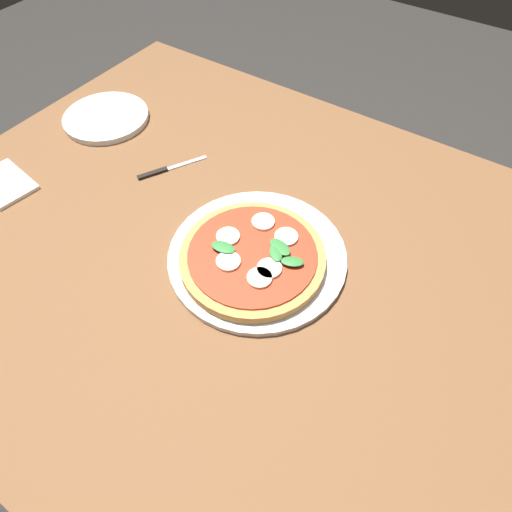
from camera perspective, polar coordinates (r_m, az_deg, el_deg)
ground_plane at (r=1.47m, az=-1.76°, el=-17.27°), size 6.00×6.00×0.00m
dining_table at (r=0.90m, az=-2.76°, el=-2.50°), size 1.29×1.02×0.74m
serving_tray at (r=0.80m, az=-0.00°, el=-0.18°), size 0.32×0.32×0.01m
pizza at (r=0.77m, az=-0.43°, el=-0.10°), size 0.26×0.26×0.03m
plate_white at (r=1.17m, az=-18.79°, el=16.57°), size 0.20×0.20×0.01m
napkin at (r=1.07m, az=-29.77°, el=8.12°), size 0.14×0.11×0.01m
knife at (r=0.99m, az=-11.82°, el=10.83°), size 0.08×0.14×0.01m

